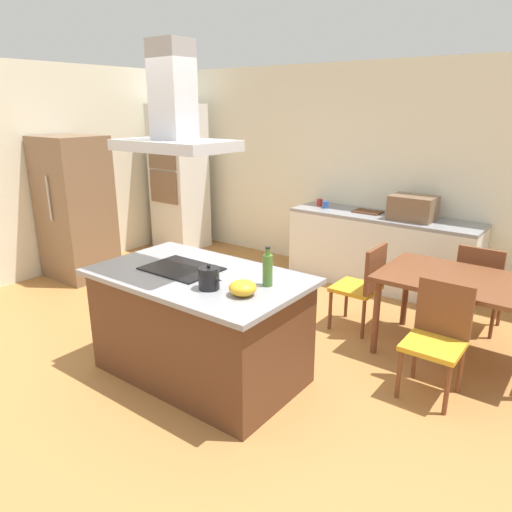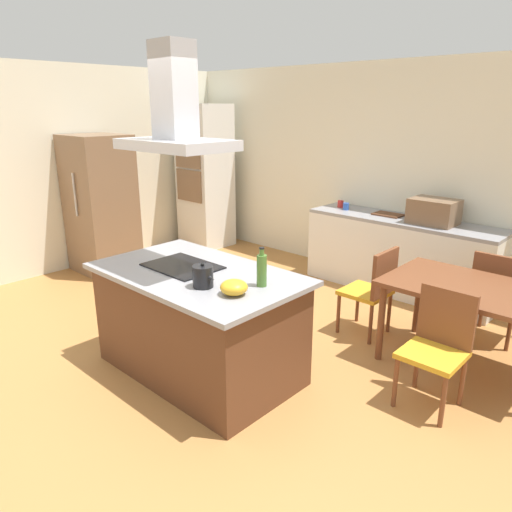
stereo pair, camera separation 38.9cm
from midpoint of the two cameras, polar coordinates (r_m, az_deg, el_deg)
ground at (r=5.24m, az=2.67°, el=-7.02°), size 16.00×16.00×0.00m
wall_back at (r=6.34m, az=11.92°, el=9.72°), size 7.20×0.10×2.70m
wall_left at (r=7.06m, az=-23.86°, el=9.38°), size 0.10×8.80×2.70m
kitchen_island at (r=4.00m, az=-9.54°, el=-8.19°), size 1.74×1.05×0.90m
cooktop at (r=3.96m, az=-11.70°, el=-1.53°), size 0.60×0.44×0.01m
tea_kettle at (r=3.49m, az=-8.83°, el=-2.69°), size 0.20×0.15×0.19m
olive_oil_bottle at (r=3.49m, az=-1.79°, el=-1.67°), size 0.08×0.08×0.30m
mixing_bowl at (r=3.35m, az=-4.93°, el=-3.89°), size 0.20×0.20×0.11m
back_counter at (r=6.06m, az=12.92°, el=0.55°), size 2.29×0.62×0.90m
countertop_microwave at (r=5.79m, az=16.43°, el=5.53°), size 0.50×0.38×0.28m
coffee_mug_red at (r=6.40m, az=5.88°, el=6.38°), size 0.08×0.08×0.09m
coffee_mug_blue at (r=6.25m, az=6.57°, el=6.09°), size 0.08×0.08×0.09m
cutting_board at (r=6.08m, az=11.43°, el=5.19°), size 0.34×0.24×0.02m
wall_oven_stack at (r=7.62m, az=-10.66°, el=9.16°), size 0.70×0.66×2.20m
refrigerator at (r=6.66m, az=-22.38°, el=5.29°), size 0.80×0.73×1.82m
dining_table at (r=4.43m, az=21.30°, el=-3.61°), size 1.40×0.90×0.75m
chair_facing_back_wall at (r=5.10m, az=23.21°, el=-3.03°), size 0.42×0.42×0.89m
chair_facing_island at (r=3.90m, az=18.25°, el=-8.72°), size 0.42×0.42×0.89m
chair_at_left_end at (r=4.78m, az=10.55°, el=-3.17°), size 0.42×0.42×0.89m
range_hood at (r=3.75m, az=-12.87°, el=16.00°), size 0.90×0.55×0.78m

